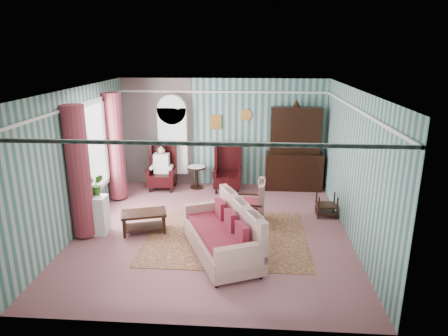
# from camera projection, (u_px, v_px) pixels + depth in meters

# --- Properties ---
(floor) EXTENTS (6.00, 6.00, 0.00)m
(floor) POSITION_uv_depth(u_px,v_px,m) (213.00, 230.00, 8.33)
(floor) COLOR #8C5154
(floor) RESTS_ON ground
(room_shell) EXTENTS (5.53, 6.02, 2.91)m
(room_shell) POSITION_uv_depth(u_px,v_px,m) (182.00, 134.00, 7.96)
(room_shell) COLOR #376560
(room_shell) RESTS_ON ground
(bookcase) EXTENTS (0.80, 0.28, 2.24)m
(bookcase) POSITION_uv_depth(u_px,v_px,m) (173.00, 145.00, 10.81)
(bookcase) COLOR white
(bookcase) RESTS_ON floor
(dresser_hutch) EXTENTS (1.50, 0.56, 2.36)m
(dresser_hutch) POSITION_uv_depth(u_px,v_px,m) (295.00, 146.00, 10.46)
(dresser_hutch) COLOR black
(dresser_hutch) RESTS_ON floor
(wingback_left) EXTENTS (0.76, 0.80, 1.25)m
(wingback_left) POSITION_uv_depth(u_px,v_px,m) (162.00, 167.00, 10.60)
(wingback_left) COLOR black
(wingback_left) RESTS_ON floor
(wingback_right) EXTENTS (0.76, 0.80, 1.25)m
(wingback_right) POSITION_uv_depth(u_px,v_px,m) (228.00, 168.00, 10.48)
(wingback_right) COLOR black
(wingback_right) RESTS_ON floor
(seated_woman) EXTENTS (0.44, 0.40, 1.18)m
(seated_woman) POSITION_uv_depth(u_px,v_px,m) (162.00, 168.00, 10.61)
(seated_woman) COLOR silver
(seated_woman) RESTS_ON floor
(round_side_table) EXTENTS (0.50, 0.50, 0.60)m
(round_side_table) POSITION_uv_depth(u_px,v_px,m) (197.00, 177.00, 10.77)
(round_side_table) COLOR black
(round_side_table) RESTS_ON floor
(nest_table) EXTENTS (0.45, 0.38, 0.54)m
(nest_table) POSITION_uv_depth(u_px,v_px,m) (326.00, 205.00, 8.94)
(nest_table) COLOR black
(nest_table) RESTS_ON floor
(plant_stand) EXTENTS (0.55, 0.35, 0.80)m
(plant_stand) POSITION_uv_depth(u_px,v_px,m) (94.00, 215.00, 8.09)
(plant_stand) COLOR silver
(plant_stand) RESTS_ON floor
(rug) EXTENTS (3.20, 2.60, 0.01)m
(rug) POSITION_uv_depth(u_px,v_px,m) (226.00, 237.00, 8.02)
(rug) COLOR #461D17
(rug) RESTS_ON floor
(sofa) EXTENTS (1.83, 2.34, 1.13)m
(sofa) POSITION_uv_depth(u_px,v_px,m) (221.00, 228.00, 7.12)
(sofa) COLOR #BCB491
(sofa) RESTS_ON floor
(floral_armchair) EXTENTS (0.91, 0.84, 1.01)m
(floral_armchair) POSITION_uv_depth(u_px,v_px,m) (247.00, 201.00, 8.53)
(floral_armchair) COLOR beige
(floral_armchair) RESTS_ON floor
(coffee_table) EXTENTS (1.01, 0.74, 0.44)m
(coffee_table) POSITION_uv_depth(u_px,v_px,m) (144.00, 222.00, 8.19)
(coffee_table) COLOR black
(coffee_table) RESTS_ON floor
(potted_plant_a) EXTENTS (0.44, 0.40, 0.44)m
(potted_plant_a) POSITION_uv_depth(u_px,v_px,m) (86.00, 187.00, 7.87)
(potted_plant_a) COLOR #1D4716
(potted_plant_a) RESTS_ON plant_stand
(potted_plant_b) EXTENTS (0.29, 0.27, 0.43)m
(potted_plant_b) POSITION_uv_depth(u_px,v_px,m) (98.00, 185.00, 8.02)
(potted_plant_b) COLOR #1B561B
(potted_plant_b) RESTS_ON plant_stand
(potted_plant_c) EXTENTS (0.22, 0.22, 0.35)m
(potted_plant_c) POSITION_uv_depth(u_px,v_px,m) (90.00, 186.00, 8.02)
(potted_plant_c) COLOR #184E1B
(potted_plant_c) RESTS_ON plant_stand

